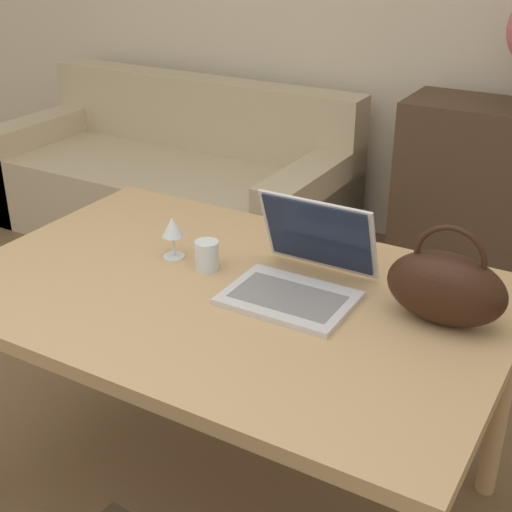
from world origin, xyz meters
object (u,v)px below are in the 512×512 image
object	(u,v)px
wine_glass	(173,230)
laptop	(303,268)
handbag	(446,287)
drinking_glass	(207,255)
couch	(173,183)

from	to	relation	value
wine_glass	laptop	bearing A→B (deg)	2.64
handbag	drinking_glass	bearing A→B (deg)	-175.44
couch	handbag	xyz separation A→B (m)	(1.95, -1.48, 0.56)
drinking_glass	handbag	bearing A→B (deg)	4.56
couch	drinking_glass	distance (m)	2.06
laptop	couch	bearing A→B (deg)	136.16
couch	laptop	size ratio (longest dim) A/B	5.91
drinking_glass	handbag	size ratio (longest dim) A/B	0.29
couch	laptop	bearing A→B (deg)	-43.84
wine_glass	handbag	distance (m)	0.80
handbag	laptop	bearing A→B (deg)	-176.71
wine_glass	handbag	world-z (taller)	handbag
laptop	drinking_glass	world-z (taller)	laptop
drinking_glass	handbag	distance (m)	0.67
couch	wine_glass	xyz separation A→B (m)	(1.15, -1.53, 0.55)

